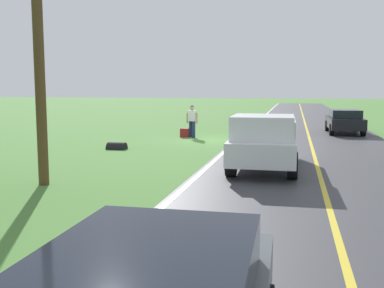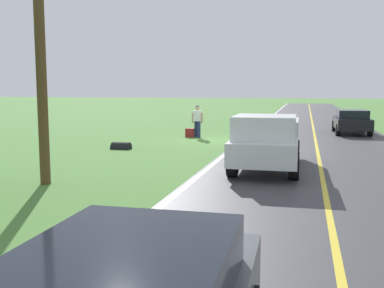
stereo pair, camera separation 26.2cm
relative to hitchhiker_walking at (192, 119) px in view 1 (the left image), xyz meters
The scene contains 10 objects.
ground_plane 1.87m from the hitchhiker_walking, 139.40° to the left, with size 200.00×200.00×0.00m, color #4C7F38.
road_surface 6.35m from the hitchhiker_walking, behind, with size 7.62×120.00×0.00m, color #3D3D42.
lane_edge_line 2.93m from the hitchhiker_walking, 157.99° to the left, with size 0.16×117.60×0.00m, color silver.
lane_centre_line 6.35m from the hitchhiker_walking, behind, with size 0.14×117.60×0.00m, color gold.
hitchhiker_walking is the anchor object (origin of this frame).
suitcase_carried 0.85m from the hitchhiker_walking, 10.52° to the left, with size 0.20×0.46×0.49m, color maroon.
pickup_truck_passing 10.07m from the hitchhiker_walking, 116.20° to the left, with size 2.15×5.43×1.82m.
sedan_near_oncoming 9.24m from the hitchhiker_walking, 153.70° to the right, with size 1.99×4.43×1.41m.
utility_pole_roadside 13.10m from the hitchhiker_walking, 84.13° to the left, with size 0.28×0.28×7.12m, color brown.
drainage_culvert 5.93m from the hitchhiker_walking, 68.27° to the left, with size 0.60×0.60×0.80m, color black.
Camera 1 is at (-4.17, 22.80, 2.64)m, focal length 42.37 mm.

